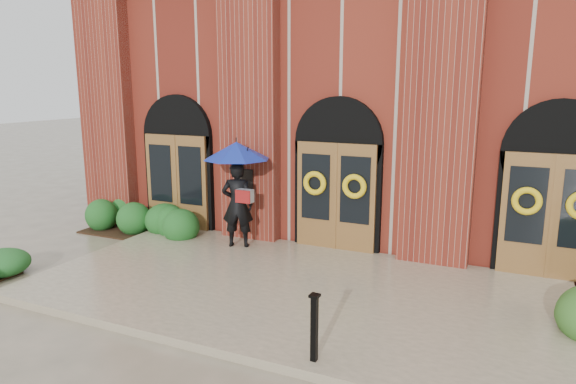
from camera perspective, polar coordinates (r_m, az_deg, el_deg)
The scene contains 6 objects.
ground at distance 9.99m, azimuth -0.11°, elevation -11.46°, with size 90.00×90.00×0.00m, color gray.
landing at distance 10.08m, azimuth 0.25°, elevation -10.76°, with size 10.00×5.30×0.15m, color tan.
church_building at distance 17.55m, azimuth 12.15°, elevation 10.13°, with size 16.20×12.53×7.00m.
man_with_umbrella at distance 12.03m, azimuth -5.69°, elevation 2.01°, with size 2.01×2.01×2.51m.
metal_post at distance 7.36m, azimuth 2.95°, elevation -14.67°, with size 0.14×0.14×0.99m.
hedge_wall_left at distance 14.32m, azimuth -15.54°, elevation -2.89°, with size 3.21×1.29×0.82m, color #1A501B.
Camera 1 is at (3.83, -8.33, 3.96)m, focal length 32.00 mm.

